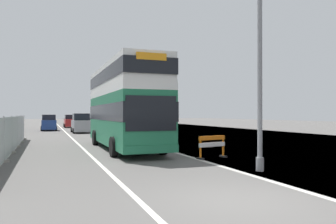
{
  "coord_description": "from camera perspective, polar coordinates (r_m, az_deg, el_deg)",
  "views": [
    {
      "loc": [
        -4.45,
        -6.87,
        2.11
      ],
      "look_at": [
        1.05,
        7.92,
        2.2
      ],
      "focal_mm": 35.13,
      "sensor_mm": 36.0,
      "label": 1
    }
  ],
  "objects": [
    {
      "name": "roadworks_barrier",
      "position": [
        15.8,
        7.65,
        -5.6
      ],
      "size": [
        1.62,
        0.78,
        1.07
      ],
      "color": "orange",
      "rests_on": "ground"
    },
    {
      "name": "ground",
      "position": [
        8.9,
        15.09,
        -14.36
      ],
      "size": [
        140.0,
        280.0,
        0.1
      ],
      "color": "#565451"
    },
    {
      "name": "car_oncoming_near",
      "position": [
        38.02,
        -14.87,
        -1.97
      ],
      "size": [
        2.01,
        4.55,
        2.15
      ],
      "color": "gray",
      "rests_on": "ground"
    },
    {
      "name": "construction_site_fence",
      "position": [
        19.32,
        -25.51,
        -3.71
      ],
      "size": [
        0.44,
        20.6,
        2.0
      ],
      "color": "#A8AAAD",
      "rests_on": "ground"
    },
    {
      "name": "double_decker_bus",
      "position": [
        19.94,
        -7.68,
        1.21
      ],
      "size": [
        2.86,
        11.2,
        4.97
      ],
      "color": "#1E6B47",
      "rests_on": "ground"
    },
    {
      "name": "car_receding_far",
      "position": [
        53.12,
        -16.58,
        -1.58
      ],
      "size": [
        1.92,
        4.22,
        1.97
      ],
      "color": "maroon",
      "rests_on": "ground"
    },
    {
      "name": "car_receding_mid",
      "position": [
        44.15,
        -19.97,
        -1.81
      ],
      "size": [
        1.92,
        4.04,
        2.01
      ],
      "color": "navy",
      "rests_on": "ground"
    },
    {
      "name": "lamppost_foreground",
      "position": [
        12.72,
        15.63,
        7.85
      ],
      "size": [
        0.29,
        0.7,
        8.3
      ],
      "color": "gray",
      "rests_on": "ground"
    }
  ]
}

